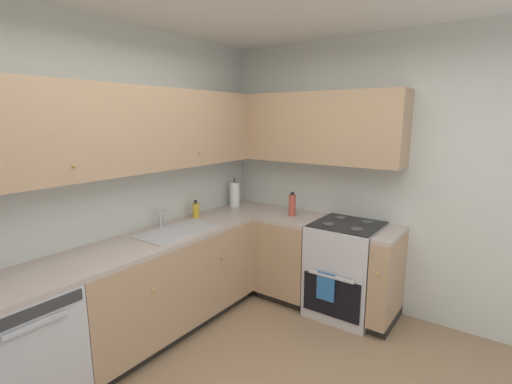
# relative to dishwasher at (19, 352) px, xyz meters

# --- Properties ---
(wall_back) EXTENTS (3.94, 0.05, 2.64)m
(wall_back) POSITION_rel_dishwasher_xyz_m (0.78, 0.33, 0.89)
(wall_back) COLOR silver
(wall_back) RESTS_ON ground_plane
(wall_right) EXTENTS (0.05, 3.53, 2.64)m
(wall_right) POSITION_rel_dishwasher_xyz_m (2.72, -1.41, 0.89)
(wall_right) COLOR silver
(wall_right) RESTS_ON ground_plane
(dishwasher) EXTENTS (0.60, 0.63, 0.86)m
(dishwasher) POSITION_rel_dishwasher_xyz_m (0.00, 0.00, 0.00)
(dishwasher) COLOR silver
(dishwasher) RESTS_ON ground_plane
(lower_cabinets_back) EXTENTS (1.79, 0.62, 0.86)m
(lower_cabinets_back) POSITION_rel_dishwasher_xyz_m (1.20, 0.00, 0.00)
(lower_cabinets_back) COLOR tan
(lower_cabinets_back) RESTS_ON ground_plane
(countertop_back) EXTENTS (3.00, 0.60, 0.03)m
(countertop_back) POSITION_rel_dishwasher_xyz_m (1.20, 0.00, 0.44)
(countertop_back) COLOR #B7A89E
(countertop_back) RESTS_ON lower_cabinets_back
(lower_cabinets_right) EXTENTS (0.62, 1.36, 0.86)m
(lower_cabinets_right) POSITION_rel_dishwasher_xyz_m (2.40, -0.81, 0.00)
(lower_cabinets_right) COLOR tan
(lower_cabinets_right) RESTS_ON ground_plane
(countertop_right) EXTENTS (0.60, 1.36, 0.03)m
(countertop_right) POSITION_rel_dishwasher_xyz_m (2.40, -0.81, 0.44)
(countertop_right) COLOR #B7A89E
(countertop_right) RESTS_ON lower_cabinets_right
(oven_range) EXTENTS (0.68, 0.62, 1.04)m
(oven_range) POSITION_rel_dishwasher_xyz_m (2.42, -1.18, 0.02)
(oven_range) COLOR silver
(oven_range) RESTS_ON ground_plane
(upper_cabinets_back) EXTENTS (2.68, 0.34, 0.68)m
(upper_cabinets_back) POSITION_rel_dishwasher_xyz_m (1.04, 0.14, 1.36)
(upper_cabinets_back) COLOR tan
(upper_cabinets_right) EXTENTS (0.32, 1.91, 0.68)m
(upper_cabinets_right) POSITION_rel_dishwasher_xyz_m (2.54, -0.66, 1.36)
(upper_cabinets_right) COLOR tan
(sink) EXTENTS (0.71, 0.40, 0.10)m
(sink) POSITION_rel_dishwasher_xyz_m (1.33, -0.03, 0.42)
(sink) COLOR #B7B7BC
(sink) RESTS_ON countertop_back
(faucet) EXTENTS (0.07, 0.16, 0.18)m
(faucet) POSITION_rel_dishwasher_xyz_m (1.34, 0.18, 0.57)
(faucet) COLOR silver
(faucet) RESTS_ON countertop_back
(soap_bottle) EXTENTS (0.07, 0.07, 0.18)m
(soap_bottle) POSITION_rel_dishwasher_xyz_m (1.77, 0.18, 0.54)
(soap_bottle) COLOR gold
(soap_bottle) RESTS_ON countertop_back
(paper_towel_roll) EXTENTS (0.11, 0.11, 0.34)m
(paper_towel_roll) POSITION_rel_dishwasher_xyz_m (2.37, 0.16, 0.60)
(paper_towel_roll) COLOR white
(paper_towel_roll) RESTS_ON countertop_back
(oil_bottle) EXTENTS (0.07, 0.07, 0.24)m
(oil_bottle) POSITION_rel_dishwasher_xyz_m (2.40, -0.58, 0.58)
(oil_bottle) COLOR #BF4C3F
(oil_bottle) RESTS_ON countertop_right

